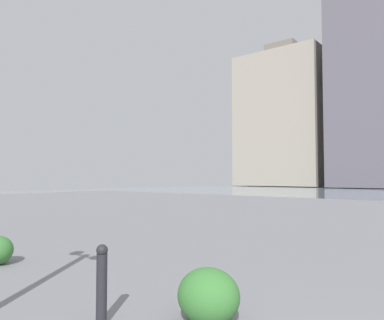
% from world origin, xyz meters
% --- Properties ---
extents(building_annex, '(16.41, 10.47, 27.47)m').
position_xyz_m(building_annex, '(30.35, -63.67, 12.70)').
color(building_annex, '#9E9384').
rests_on(building_annex, ground).
extents(bollard_near, '(0.13, 0.13, 0.89)m').
position_xyz_m(bollard_near, '(3.53, -0.79, 0.46)').
color(bollard_near, '#232328').
rests_on(bollard_near, ground).
extents(shrub_round, '(0.73, 0.65, 0.62)m').
position_xyz_m(shrub_round, '(2.62, -1.55, 0.31)').
color(shrub_round, '#387533').
rests_on(shrub_round, ground).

